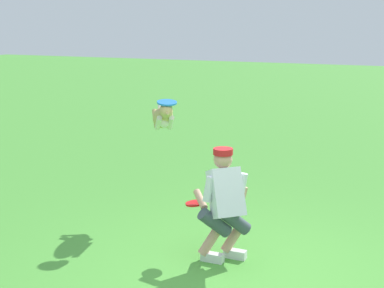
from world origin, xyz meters
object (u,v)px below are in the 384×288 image
(person, at_px, (225,202))
(frisbee_held, at_px, (195,203))
(dog, at_px, (163,117))
(frisbee_flying, at_px, (167,103))

(person, relative_size, frisbee_held, 5.68)
(dog, relative_size, frisbee_held, 3.84)
(person, xyz_separation_m, frisbee_held, (0.38, -0.06, -0.09))
(person, relative_size, frisbee_flying, 4.89)
(dog, height_order, frisbee_held, dog)
(dog, xyz_separation_m, frisbee_held, (-0.96, 1.11, -0.76))
(dog, distance_m, frisbee_flying, 0.38)
(frisbee_held, bearing_deg, person, 171.56)
(frisbee_held, bearing_deg, dog, -49.12)
(frisbee_held, bearing_deg, frisbee_flying, -48.17)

